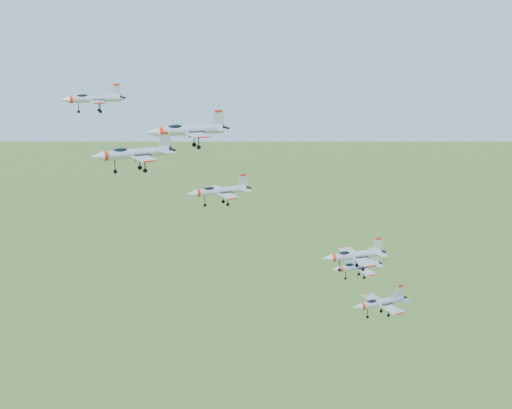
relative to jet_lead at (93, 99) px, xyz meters
name	(u,v)px	position (x,y,z in m)	size (l,w,h in m)	color
jet_lead	(93,99)	(0.00, 0.00, 0.00)	(11.17, 9.16, 2.99)	silver
jet_left_high	(188,130)	(12.70, -14.94, -3.81)	(13.71, 11.31, 3.67)	silver
jet_right_high	(134,153)	(2.80, -24.09, -5.33)	(12.63, 10.57, 3.38)	silver
jet_left_low	(219,191)	(20.34, -4.83, -16.25)	(12.47, 10.34, 3.33)	silver
jet_right_low	(354,255)	(37.15, -24.37, -23.71)	(11.70, 9.61, 3.14)	silver
jet_trail	(380,303)	(48.98, -12.14, -38.02)	(12.66, 10.57, 3.39)	silver
jet_extra	(357,266)	(50.06, -0.14, -35.02)	(11.88, 9.82, 3.18)	silver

